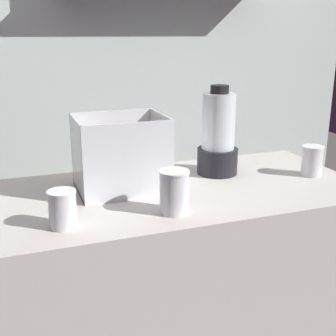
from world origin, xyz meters
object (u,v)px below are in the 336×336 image
(carrot_display_bin, at_px, (121,166))
(juice_cup_mango_middle, at_px, (312,162))
(juice_cup_pomegranate_far_left, at_px, (63,211))
(juice_cup_carrot_left, at_px, (174,195))
(blender_pitcher, at_px, (218,138))

(carrot_display_bin, relative_size, juice_cup_mango_middle, 2.58)
(juice_cup_pomegranate_far_left, bearing_deg, carrot_display_bin, 47.79)
(carrot_display_bin, height_order, juice_cup_pomegranate_far_left, carrot_display_bin)
(carrot_display_bin, height_order, juice_cup_carrot_left, carrot_display_bin)
(juice_cup_carrot_left, bearing_deg, blender_pitcher, 46.47)
(carrot_display_bin, bearing_deg, juice_cup_pomegranate_far_left, -132.21)
(blender_pitcher, xyz_separation_m, juice_cup_pomegranate_far_left, (-0.63, -0.31, -0.09))
(carrot_display_bin, xyz_separation_m, juice_cup_carrot_left, (0.10, -0.27, -0.02))
(blender_pitcher, height_order, juice_cup_mango_middle, blender_pitcher)
(juice_cup_pomegranate_far_left, relative_size, juice_cup_mango_middle, 0.94)
(juice_cup_carrot_left, xyz_separation_m, juice_cup_mango_middle, (0.63, 0.17, -0.00))
(juice_cup_pomegranate_far_left, distance_m, juice_cup_mango_middle, 0.97)
(blender_pitcher, distance_m, juice_cup_pomegranate_far_left, 0.71)
(carrot_display_bin, relative_size, juice_cup_carrot_left, 2.24)
(blender_pitcher, height_order, juice_cup_pomegranate_far_left, blender_pitcher)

